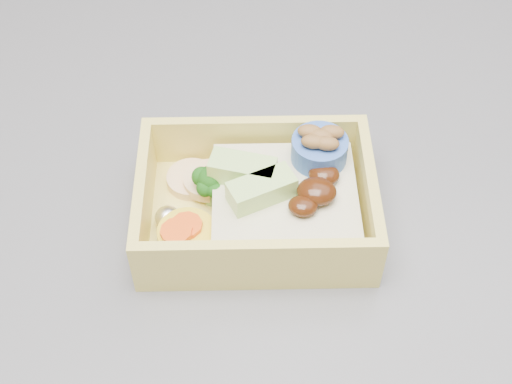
# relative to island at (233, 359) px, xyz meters

# --- Properties ---
(island) EXTENTS (1.24, 0.84, 0.92)m
(island) POSITION_rel_island_xyz_m (0.00, 0.00, 0.00)
(island) COLOR brown
(island) RESTS_ON ground
(bento_box) EXTENTS (0.17, 0.14, 0.06)m
(bento_box) POSITION_rel_island_xyz_m (0.05, -0.12, 0.48)
(bento_box) COLOR #E5D15E
(bento_box) RESTS_ON island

